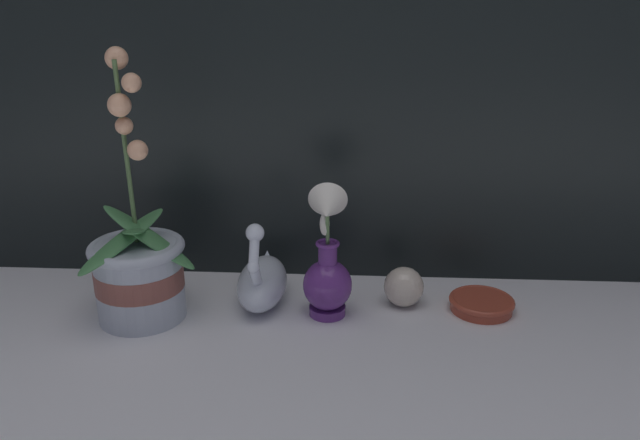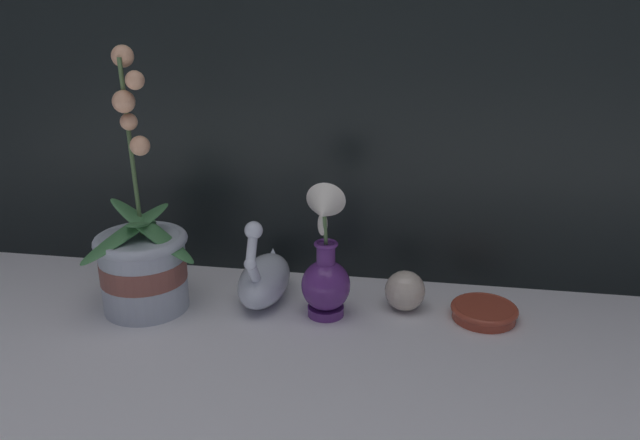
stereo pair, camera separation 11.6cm
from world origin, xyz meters
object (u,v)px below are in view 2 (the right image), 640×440
object	(u,v)px
orchid_potted_plant	(143,260)
amber_dish	(484,311)
glass_sphere	(405,291)
swan_figurine	(264,277)
blue_vase	(325,269)

from	to	relation	value
orchid_potted_plant	amber_dish	xyz separation A→B (m)	(0.64, 0.06, -0.09)
glass_sphere	orchid_potted_plant	bearing A→B (deg)	-171.42
swan_figurine	amber_dish	size ratio (longest dim) A/B	1.66
orchid_potted_plant	blue_vase	xyz separation A→B (m)	(0.35, 0.02, -0.00)
blue_vase	swan_figurine	bearing A→B (deg)	158.92
blue_vase	glass_sphere	size ratio (longest dim) A/B	3.40
swan_figurine	blue_vase	xyz separation A→B (m)	(0.13, -0.05, 0.05)
swan_figurine	glass_sphere	world-z (taller)	swan_figurine
blue_vase	amber_dish	size ratio (longest dim) A/B	2.12
swan_figurine	glass_sphere	bearing A→B (deg)	0.56
orchid_potted_plant	blue_vase	bearing A→B (deg)	3.57
orchid_potted_plant	swan_figurine	distance (m)	0.24
blue_vase	orchid_potted_plant	bearing A→B (deg)	-176.43
swan_figurine	glass_sphere	distance (m)	0.28
swan_figurine	amber_dish	bearing A→B (deg)	-1.52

